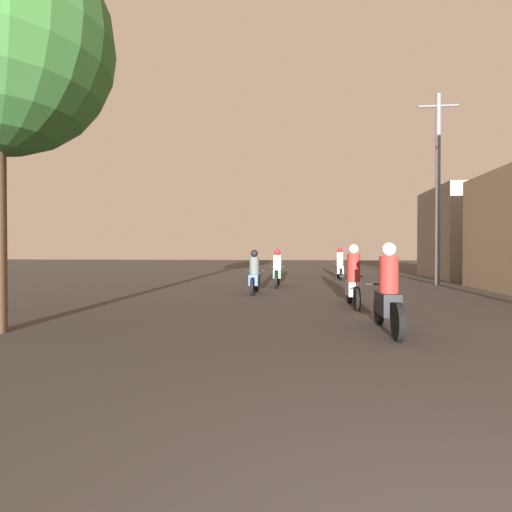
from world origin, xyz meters
name	(u,v)px	position (x,y,z in m)	size (l,w,h in m)	color
motorcycle_black	(388,296)	(0.62, 5.95, 0.62)	(0.60, 2.09, 1.55)	black
motorcycle_silver	(353,282)	(0.43, 9.05, 0.63)	(0.60, 1.96, 1.57)	black
motorcycle_blue	(255,276)	(-2.39, 11.92, 0.58)	(0.60, 1.83, 1.44)	black
motorcycle_green	(277,271)	(-1.78, 14.52, 0.60)	(0.60, 2.16, 1.48)	black
motorcycle_white	(340,267)	(1.07, 18.88, 0.63)	(0.60, 1.91, 1.57)	black
building_right_far	(489,233)	(8.71, 20.30, 2.31)	(5.65, 5.05, 4.61)	gray
utility_pole_far	(438,186)	(4.79, 16.09, 4.11)	(1.60, 0.20, 7.90)	slate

